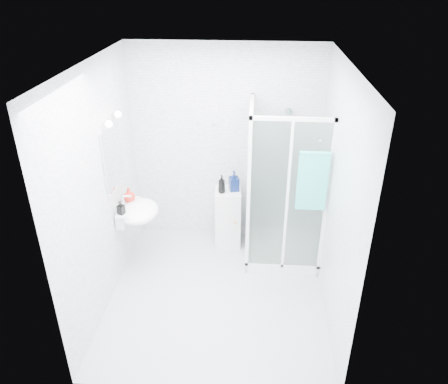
# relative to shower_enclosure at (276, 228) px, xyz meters

# --- Properties ---
(room) EXTENTS (2.40, 2.60, 2.60)m
(room) POSITION_rel_shower_enclosure_xyz_m (-0.67, -0.77, 0.85)
(room) COLOR white
(room) RESTS_ON ground
(shower_enclosure) EXTENTS (0.90, 0.95, 2.00)m
(shower_enclosure) POSITION_rel_shower_enclosure_xyz_m (0.00, 0.00, 0.00)
(shower_enclosure) COLOR white
(shower_enclosure) RESTS_ON ground
(wall_basin) EXTENTS (0.46, 0.56, 0.35)m
(wall_basin) POSITION_rel_shower_enclosure_xyz_m (-1.66, -0.32, 0.35)
(wall_basin) COLOR white
(wall_basin) RESTS_ON ground
(mirror) EXTENTS (0.02, 0.60, 0.70)m
(mirror) POSITION_rel_shower_enclosure_xyz_m (-1.85, -0.32, 1.05)
(mirror) COLOR white
(mirror) RESTS_ON room
(vanity_lights) EXTENTS (0.10, 0.40, 0.08)m
(vanity_lights) POSITION_rel_shower_enclosure_xyz_m (-1.80, -0.32, 1.47)
(vanity_lights) COLOR silver
(vanity_lights) RESTS_ON room
(wall_hooks) EXTENTS (0.23, 0.06, 0.03)m
(wall_hooks) POSITION_rel_shower_enclosure_xyz_m (-0.92, 0.49, 1.17)
(wall_hooks) COLOR silver
(wall_hooks) RESTS_ON room
(storage_cabinet) EXTENTS (0.35, 0.37, 0.80)m
(storage_cabinet) POSITION_rel_shower_enclosure_xyz_m (-0.62, 0.28, -0.05)
(storage_cabinet) COLOR white
(storage_cabinet) RESTS_ON ground
(hand_towel) EXTENTS (0.32, 0.05, 0.69)m
(hand_towel) POSITION_rel_shower_enclosure_xyz_m (0.33, -0.40, 0.88)
(hand_towel) COLOR #32BDB2
(hand_towel) RESTS_ON shower_enclosure
(shampoo_bottle_a) EXTENTS (0.12, 0.12, 0.24)m
(shampoo_bottle_a) POSITION_rel_shower_enclosure_xyz_m (-0.70, 0.23, 0.48)
(shampoo_bottle_a) COLOR black
(shampoo_bottle_a) RESTS_ON storage_cabinet
(shampoo_bottle_b) EXTENTS (0.15, 0.15, 0.26)m
(shampoo_bottle_b) POSITION_rel_shower_enclosure_xyz_m (-0.55, 0.30, 0.49)
(shampoo_bottle_b) COLOR #0C1B4C
(shampoo_bottle_b) RESTS_ON storage_cabinet
(soap_dispenser_orange) EXTENTS (0.18, 0.18, 0.18)m
(soap_dispenser_orange) POSITION_rel_shower_enclosure_xyz_m (-1.76, -0.21, 0.51)
(soap_dispenser_orange) COLOR red
(soap_dispenser_orange) RESTS_ON wall_basin
(soap_dispenser_black) EXTENTS (0.09, 0.09, 0.16)m
(soap_dispenser_black) POSITION_rel_shower_enclosure_xyz_m (-1.78, -0.49, 0.49)
(soap_dispenser_black) COLOR black
(soap_dispenser_black) RESTS_ON wall_basin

